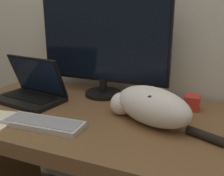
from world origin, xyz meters
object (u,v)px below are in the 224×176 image
Objects in this scene: monitor at (103,43)px; laptop at (31,92)px; cat at (150,105)px; external_keyboard at (43,123)px.

monitor reaches higher than laptop.
laptop is (-0.30, -0.21, -0.23)m from monitor.
laptop is 0.77× the size of cat.
external_keyboard is (0.24, -0.23, -0.03)m from laptop.
external_keyboard is 0.43m from cat.
external_keyboard is (-0.06, -0.44, -0.26)m from monitor.
monitor reaches higher than external_keyboard.
monitor is 1.89× the size of laptop.
laptop is at bearing -159.26° from cat.
monitor is 2.08× the size of external_keyboard.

